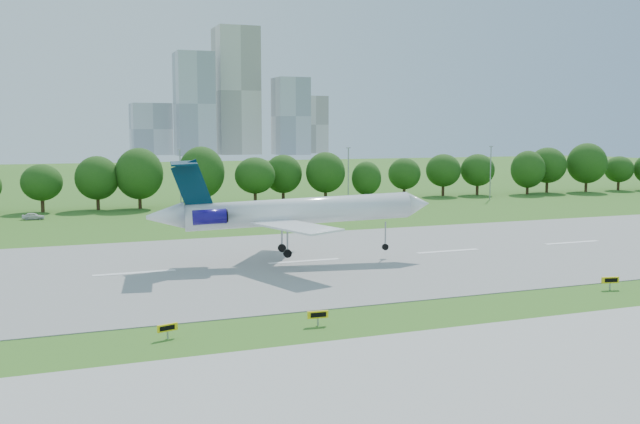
% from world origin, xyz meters
% --- Properties ---
extents(ground, '(600.00, 600.00, 0.00)m').
position_xyz_m(ground, '(0.00, 0.00, 0.00)').
color(ground, '#326019').
rests_on(ground, ground).
extents(runway, '(400.00, 45.00, 0.08)m').
position_xyz_m(runway, '(0.00, 25.00, 0.04)').
color(runway, gray).
rests_on(runway, ground).
extents(taxiway, '(400.00, 23.00, 0.08)m').
position_xyz_m(taxiway, '(0.00, -18.00, 0.04)').
color(taxiway, '#ADADA8').
rests_on(taxiway, ground).
extents(tree_line, '(288.40, 8.40, 10.40)m').
position_xyz_m(tree_line, '(0.00, 92.00, 6.19)').
color(tree_line, '#382314').
rests_on(tree_line, ground).
extents(light_poles, '(175.90, 0.25, 12.19)m').
position_xyz_m(light_poles, '(-2.50, 82.00, 6.34)').
color(light_poles, gray).
rests_on(light_poles, ground).
extents(skyline, '(127.00, 52.00, 80.00)m').
position_xyz_m(skyline, '(100.16, 390.61, 30.46)').
color(skyline, '#B2B2B7').
rests_on(skyline, ground).
extents(airliner, '(34.46, 24.88, 11.58)m').
position_xyz_m(airliner, '(17.71, 25.25, 6.27)').
color(airliner, white).
rests_on(airliner, ground).
extents(taxi_sign_left, '(1.63, 0.63, 1.15)m').
position_xyz_m(taxi_sign_left, '(-0.41, -1.32, 0.85)').
color(taxi_sign_left, gray).
rests_on(taxi_sign_left, ground).
extents(taxi_sign_centre, '(1.76, 0.35, 1.23)m').
position_xyz_m(taxi_sign_centre, '(11.64, -1.98, 0.91)').
color(taxi_sign_centre, gray).
rests_on(taxi_sign_centre, ground).
extents(taxi_sign_right, '(1.83, 0.56, 1.29)m').
position_xyz_m(taxi_sign_right, '(43.62, -0.00, 0.95)').
color(taxi_sign_right, gray).
rests_on(taxi_sign_right, ground).
extents(service_vehicle_b, '(3.90, 1.98, 1.27)m').
position_xyz_m(service_vehicle_b, '(-11.48, 80.14, 0.64)').
color(service_vehicle_b, silver).
rests_on(service_vehicle_b, ground).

